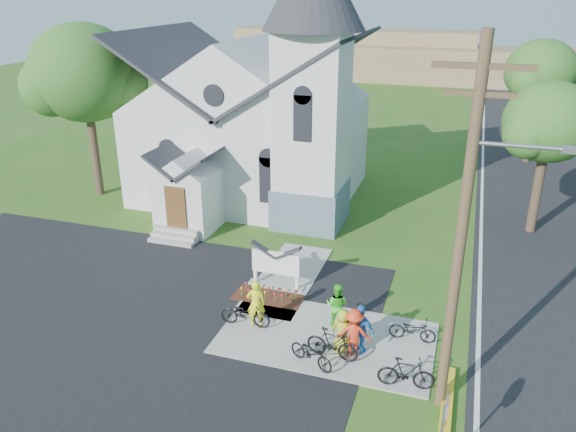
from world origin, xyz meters
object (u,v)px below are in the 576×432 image
(bike_3, at_px, (406,373))
(cyclist_4, at_px, (343,331))
(utility_pole, at_px, (465,226))
(cyclist_3, at_px, (354,333))
(cyclist_2, at_px, (360,329))
(bike_4, at_px, (412,330))
(stop_sign, at_px, (445,420))
(bike_2, at_px, (311,353))
(bike_1, at_px, (332,344))
(cyclist_1, at_px, (337,305))
(bike_0, at_px, (245,314))
(cyclist_0, at_px, (256,303))
(church_sign, at_px, (276,263))

(bike_3, distance_m, cyclist_4, 2.41)
(utility_pole, height_order, cyclist_3, utility_pole)
(cyclist_2, height_order, bike_4, cyclist_2)
(stop_sign, xyz_separation_m, bike_2, (-4.01, 3.15, -1.31))
(stop_sign, distance_m, bike_1, 5.23)
(cyclist_3, xyz_separation_m, bike_4, (1.67, 1.38, -0.42))
(cyclist_1, relative_size, bike_1, 0.95)
(bike_0, xyz_separation_m, bike_4, (5.50, 0.89, -0.06))
(utility_pole, distance_m, bike_2, 6.32)
(cyclist_0, xyz_separation_m, cyclist_2, (3.65, -0.39, -0.01))
(stop_sign, relative_size, cyclist_3, 1.52)
(utility_pole, distance_m, bike_1, 6.02)
(stop_sign, relative_size, bike_3, 1.51)
(cyclist_0, bearing_deg, cyclist_1, 178.01)
(cyclist_1, bearing_deg, bike_1, 104.37)
(cyclist_0, xyz_separation_m, bike_0, (-0.35, -0.11, -0.40))
(cyclist_0, relative_size, bike_3, 1.05)
(cyclist_1, xyz_separation_m, bike_4, (2.56, -0.08, -0.40))
(bike_1, height_order, cyclist_3, cyclist_3)
(bike_0, height_order, bike_2, bike_0)
(church_sign, bearing_deg, utility_pole, -35.60)
(cyclist_1, height_order, bike_4, cyclist_1)
(bike_0, distance_m, bike_4, 5.57)
(bike_3, bearing_deg, cyclist_2, 45.58)
(cyclist_1, height_order, cyclist_3, cyclist_3)
(bike_1, relative_size, bike_2, 1.05)
(cyclist_1, distance_m, cyclist_3, 1.71)
(cyclist_0, distance_m, bike_2, 2.84)
(bike_1, height_order, bike_3, bike_1)
(cyclist_3, bearing_deg, cyclist_1, -67.20)
(utility_pole, bearing_deg, cyclist_4, 156.29)
(bike_2, relative_size, bike_4, 1.06)
(cyclist_2, bearing_deg, cyclist_3, 72.96)
(bike_0, bearing_deg, bike_3, -108.84)
(stop_sign, height_order, bike_2, stop_sign)
(bike_2, bearing_deg, cyclist_3, -27.24)
(cyclist_0, distance_m, cyclist_4, 3.16)
(utility_pole, relative_size, bike_2, 6.21)
(cyclist_4, bearing_deg, utility_pole, 164.00)
(cyclist_0, bearing_deg, cyclist_3, 149.94)
(bike_0, bearing_deg, bike_1, -107.86)
(utility_pole, relative_size, cyclist_1, 6.27)
(bike_2, bearing_deg, cyclist_4, -13.36)
(utility_pole, distance_m, cyclist_2, 5.46)
(church_sign, distance_m, utility_pole, 9.18)
(stop_sign, relative_size, cyclist_2, 1.46)
(bike_1, height_order, cyclist_2, cyclist_2)
(stop_sign, relative_size, bike_1, 1.47)
(bike_3, bearing_deg, bike_2, 80.48)
(bike_0, relative_size, cyclist_1, 1.10)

